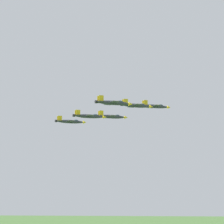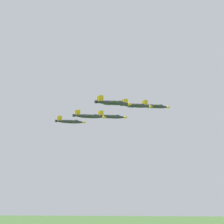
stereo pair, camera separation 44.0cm
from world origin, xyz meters
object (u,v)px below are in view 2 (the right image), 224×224
object	(u,v)px
jet_left_wingman	(112,117)
jet_right_outer	(113,103)
jet_lead	(155,106)
jet_right_wingman	(136,105)
jet_slot_rear	(89,116)
jet_left_outer	(70,121)

from	to	relation	value
jet_left_wingman	jet_right_outer	bearing A→B (deg)	-110.66
jet_lead	jet_right_wingman	bearing A→B (deg)	-140.35
jet_left_wingman	jet_slot_rear	xyz separation A→B (m)	(-21.27, 9.33, -2.65)
jet_left_wingman	jet_slot_rear	size ratio (longest dim) A/B	1.04
jet_lead	jet_left_wingman	distance (m)	23.61
jet_lead	jet_slot_rear	distance (m)	36.06
jet_lead	jet_slot_rear	size ratio (longest dim) A/B	1.00
jet_left_wingman	jet_right_wingman	bearing A→B (deg)	-89.24
jet_right_wingman	jet_slot_rear	size ratio (longest dim) A/B	0.98
jet_lead	jet_left_outer	xyz separation A→B (m)	(11.56, 44.98, -5.97)
jet_left_outer	jet_slot_rear	size ratio (longest dim) A/B	1.03
jet_lead	jet_right_outer	distance (m)	46.73
jet_left_wingman	jet_left_outer	size ratio (longest dim) A/B	1.01
jet_right_wingman	jet_slot_rear	distance (m)	23.56
jet_lead	jet_slot_rear	bearing A→B (deg)	179.28
jet_left_wingman	jet_right_wingman	xyz separation A→B (m)	(-27.05, -13.16, 1.33)
jet_lead	jet_slot_rear	xyz separation A→B (m)	(-15.49, 31.82, -6.92)
jet_lead	jet_left_outer	bearing A→B (deg)	138.92
jet_right_wingman	jet_left_outer	bearing A→B (deg)	111.10
jet_right_outer	jet_slot_rear	bearing A→B (deg)	90.58
jet_left_outer	jet_right_wingman	bearing A→B (deg)	-68.24
jet_lead	jet_left_wingman	size ratio (longest dim) A/B	0.96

